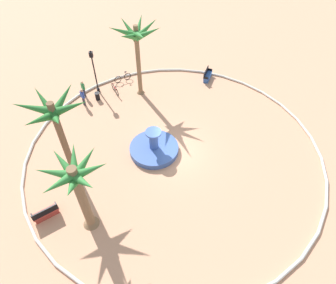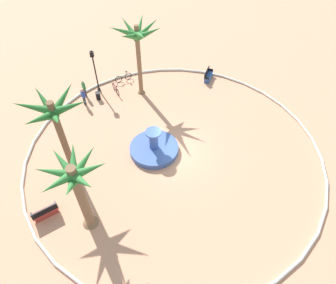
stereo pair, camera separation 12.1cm
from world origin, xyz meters
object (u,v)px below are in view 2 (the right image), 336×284
object	(u,v)px
bench_west	(46,213)
person_cyclist_photo	(84,88)
bench_east	(208,76)
lamppost	(95,68)
bicycle_red_frame	(116,89)
palm_tree_near_fountain	(138,39)
fountain	(154,148)
palm_tree_by_curb	(76,183)
trash_bin	(98,96)
palm_tree_mid_plaza	(56,120)
person_cyclist_helmet	(83,96)
bicycle_by_lamppost	(124,78)

from	to	relation	value
bench_west	person_cyclist_photo	distance (m)	12.19
bench_east	lamppost	size ratio (longest dim) A/B	0.40
bench_east	bicycle_red_frame	size ratio (longest dim) A/B	1.01
palm_tree_near_fountain	lamppost	xyz separation A→B (m)	(3.90, -0.74, -2.84)
fountain	bench_east	bearing A→B (deg)	-124.44
bench_west	lamppost	bearing A→B (deg)	-102.18
palm_tree_by_curb	trash_bin	xyz separation A→B (m)	(0.03, -12.31, -3.81)
trash_bin	bicycle_red_frame	bearing A→B (deg)	-153.76
palm_tree_by_curb	fountain	bearing A→B (deg)	-128.74
palm_tree_mid_plaza	bench_west	distance (m)	5.90
fountain	palm_tree_near_fountain	size ratio (longest dim) A/B	0.55
person_cyclist_helmet	bicycle_red_frame	bearing A→B (deg)	-152.33
palm_tree_near_fountain	bicycle_red_frame	xyz separation A→B (m)	(2.33, -0.28, -4.89)
trash_bin	person_cyclist_photo	world-z (taller)	person_cyclist_photo
palm_tree_mid_plaza	trash_bin	bearing A→B (deg)	-98.71
bench_east	person_cyclist_helmet	size ratio (longest dim) A/B	1.02
bench_east	palm_tree_mid_plaza	bearing A→B (deg)	41.32
bench_east	person_cyclist_helmet	world-z (taller)	person_cyclist_helmet
fountain	bicycle_by_lamppost	xyz separation A→B (m)	(2.13, -9.36, 0.08)
bicycle_red_frame	person_cyclist_helmet	bearing A→B (deg)	27.67
trash_bin	bicycle_red_frame	distance (m)	1.75
bench_west	bicycle_red_frame	size ratio (longest dim) A/B	1.01
bench_west	palm_tree_near_fountain	bearing A→B (deg)	-119.01
palm_tree_mid_plaza	person_cyclist_photo	distance (m)	9.93
palm_tree_mid_plaza	trash_bin	xyz separation A→B (m)	(-1.29, -8.39, -4.77)
palm_tree_near_fountain	palm_tree_mid_plaza	world-z (taller)	palm_tree_mid_plaza
person_cyclist_helmet	person_cyclist_photo	world-z (taller)	person_cyclist_photo
fountain	person_cyclist_helmet	world-z (taller)	fountain
palm_tree_by_curb	lamppost	world-z (taller)	palm_tree_by_curb
bench_west	fountain	bearing A→B (deg)	-146.97
bicycle_by_lamppost	palm_tree_mid_plaza	bearing A→B (deg)	71.83
bench_east	trash_bin	bearing A→B (deg)	10.22
palm_tree_near_fountain	bicycle_red_frame	world-z (taller)	palm_tree_near_fountain
bicycle_red_frame	bicycle_by_lamppost	size ratio (longest dim) A/B	1.02
bench_east	lamppost	distance (m)	10.62
bench_west	person_cyclist_helmet	bearing A→B (deg)	-98.48
fountain	bicycle_red_frame	bearing A→B (deg)	-69.29
bench_west	person_cyclist_photo	xyz separation A→B (m)	(-1.58, -12.07, 0.57)
fountain	palm_tree_near_fountain	xyz separation A→B (m)	(0.54, -7.31, 4.97)
bench_east	bicycle_by_lamppost	distance (m)	8.12
bench_east	bench_west	distance (m)	18.74
fountain	bicycle_red_frame	distance (m)	8.11
fountain	bicycle_red_frame	xyz separation A→B (m)	(2.87, -7.59, 0.08)
palm_tree_by_curb	bicycle_red_frame	world-z (taller)	palm_tree_by_curb
palm_tree_mid_plaza	person_cyclist_photo	world-z (taller)	palm_tree_mid_plaza
trash_bin	person_cyclist_helmet	size ratio (longest dim) A/B	0.45
bench_west	bicycle_by_lamppost	xyz separation A→B (m)	(-5.05, -14.03, 0.04)
lamppost	trash_bin	world-z (taller)	lamppost
palm_tree_by_curb	person_cyclist_helmet	size ratio (longest dim) A/B	3.51
person_cyclist_photo	bicycle_red_frame	bearing A→B (deg)	-176.20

